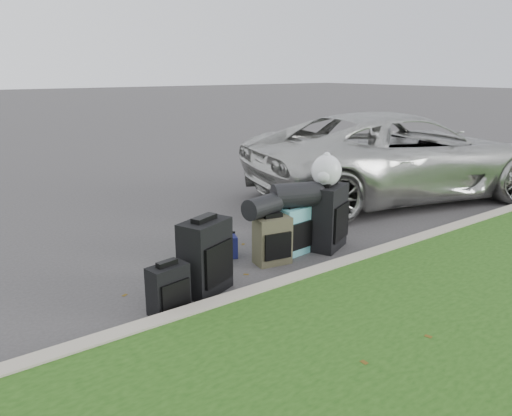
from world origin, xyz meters
TOP-DOWN VIEW (x-y plane):
  - ground at (0.00, 0.00)m, footprint 120.00×120.00m
  - curb at (0.00, -1.00)m, footprint 120.00×0.18m
  - suv at (3.58, 0.89)m, footprint 5.91×3.85m
  - suitcase_small_black at (-1.79, -0.68)m, footprint 0.40×0.26m
  - suitcase_large_black_left at (-1.27, -0.49)m, footprint 0.61×0.49m
  - suitcase_olive at (-0.22, -0.29)m, footprint 0.45×0.33m
  - suitcase_teal at (0.19, -0.19)m, footprint 0.44×0.29m
  - suitcase_large_black_right at (0.68, -0.30)m, footprint 0.63×0.52m
  - tote_green at (-0.84, 0.32)m, footprint 0.37×0.33m
  - tote_navy at (-0.56, 0.20)m, footprint 0.31×0.28m
  - duffel_left at (-0.31, -0.20)m, footprint 0.50×0.34m
  - duffel_right at (0.20, -0.19)m, footprint 0.61×0.47m
  - trash_bag at (0.63, -0.28)m, footprint 0.38×0.38m

SIDE VIEW (x-z plane):
  - ground at x=0.00m, z-range 0.00..0.00m
  - curb at x=0.00m, z-range 0.00..0.15m
  - tote_navy at x=-0.56m, z-range 0.00..0.27m
  - tote_green at x=-0.84m, z-range 0.00..0.36m
  - suitcase_small_black at x=-1.79m, z-range 0.00..0.47m
  - suitcase_olive at x=-0.22m, z-range 0.00..0.57m
  - suitcase_teal at x=0.19m, z-range 0.00..0.60m
  - suitcase_large_black_left at x=-1.27m, z-range 0.00..0.77m
  - suitcase_large_black_right at x=0.68m, z-range 0.00..0.82m
  - duffel_left at x=-0.31m, z-range 0.57..0.82m
  - duffel_right at x=0.20m, z-range 0.60..0.90m
  - suv at x=3.58m, z-range 0.00..1.51m
  - trash_bag at x=0.63m, z-range 0.82..1.21m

